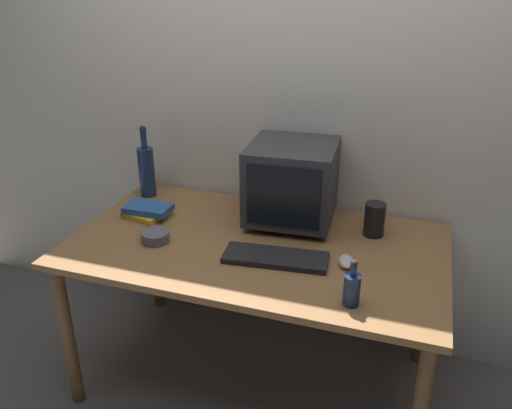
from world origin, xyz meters
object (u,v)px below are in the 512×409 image
object	(u,v)px
crt_monitor	(292,182)
metal_canister	(374,219)
computer_mouse	(346,262)
bottle_tall	(147,170)
book_stack	(147,211)
keyboard	(276,258)
bottle_short	(352,288)
cd_spindle	(155,237)

from	to	relation	value
crt_monitor	metal_canister	world-z (taller)	crt_monitor
computer_mouse	bottle_tall	size ratio (longest dim) A/B	0.27
crt_monitor	bottle_tall	world-z (taller)	same
book_stack	metal_canister	world-z (taller)	metal_canister
crt_monitor	computer_mouse	size ratio (longest dim) A/B	4.10
keyboard	bottle_short	size ratio (longest dim) A/B	2.37
book_stack	cd_spindle	bearing A→B (deg)	-53.19
crt_monitor	bottle_short	world-z (taller)	crt_monitor
book_stack	metal_canister	distance (m)	1.05
book_stack	crt_monitor	bearing A→B (deg)	14.37
bottle_tall	bottle_short	size ratio (longest dim) A/B	2.08
book_stack	cd_spindle	xyz separation A→B (m)	(0.16, -0.21, -0.01)
computer_mouse	cd_spindle	xyz separation A→B (m)	(-0.81, -0.06, 0.00)
keyboard	computer_mouse	bearing A→B (deg)	3.98
bottle_short	keyboard	bearing A→B (deg)	148.67
computer_mouse	cd_spindle	bearing A→B (deg)	169.79
computer_mouse	bottle_tall	xyz separation A→B (m)	(-1.09, 0.37, 0.12)
computer_mouse	metal_canister	distance (m)	0.31
cd_spindle	keyboard	bearing A→B (deg)	1.26
computer_mouse	cd_spindle	size ratio (longest dim) A/B	0.83
keyboard	cd_spindle	xyz separation A→B (m)	(-0.54, -0.01, 0.01)
computer_mouse	bottle_short	bearing A→B (deg)	-91.43
bottle_short	cd_spindle	size ratio (longest dim) A/B	1.48
keyboard	bottle_tall	distance (m)	0.92
crt_monitor	cd_spindle	size ratio (longest dim) A/B	3.42
crt_monitor	cd_spindle	distance (m)	0.65
book_stack	bottle_short	bearing A→B (deg)	-21.38
bottle_tall	bottle_short	xyz separation A→B (m)	(1.15, -0.63, -0.07)
crt_monitor	bottle_tall	xyz separation A→B (m)	(-0.77, 0.06, -0.05)
crt_monitor	metal_canister	distance (m)	0.40
crt_monitor	cd_spindle	bearing A→B (deg)	-142.80
bottle_tall	crt_monitor	bearing A→B (deg)	-4.06
cd_spindle	metal_canister	distance (m)	0.95
bottle_short	metal_canister	world-z (taller)	bottle_short
keyboard	bottle_tall	bearing A→B (deg)	146.36
keyboard	metal_canister	distance (m)	0.49
bottle_tall	metal_canister	distance (m)	1.16
crt_monitor	keyboard	bearing A→B (deg)	-84.28
keyboard	bottle_short	world-z (taller)	bottle_short
crt_monitor	keyboard	distance (m)	0.41
crt_monitor	cd_spindle	xyz separation A→B (m)	(-0.50, -0.38, -0.17)
bottle_tall	cd_spindle	bearing A→B (deg)	-57.49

